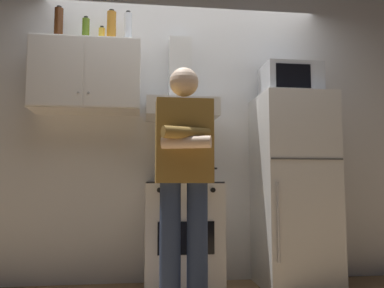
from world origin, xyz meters
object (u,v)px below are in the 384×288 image
microwave (290,81)px  bottle_vodka_clear (128,29)px  stove_oven (182,235)px  range_hood (181,97)px  upper_cabinet (87,77)px  bottle_rum_dark (59,25)px  bottle_olive_oil (86,30)px  bottle_liquor_amber (111,27)px  refrigerator (294,189)px  person_standing (184,175)px  cooking_pot (200,173)px  bottle_spice_jar (102,36)px

microwave → bottle_vodka_clear: size_ratio=1.61×
stove_oven → range_hood: size_ratio=1.17×
upper_cabinet → bottle_rum_dark: (-0.25, 0.02, 0.45)m
bottle_rum_dark → bottle_olive_oil: 0.24m
bottle_rum_dark → bottle_liquor_amber: bearing=-1.5°
refrigerator → person_standing: bearing=-148.8°
upper_cabinet → bottle_liquor_amber: size_ratio=2.98×
microwave → bottle_vodka_clear: bearing=175.4°
microwave → cooking_pot: size_ratio=1.73×
upper_cabinet → person_standing: bearing=-44.3°
person_standing → bottle_spice_jar: bearing=130.3°
bottle_vodka_clear → refrigerator: bearing=-5.3°
range_hood → bottle_spice_jar: (-0.69, 0.02, 0.52)m
upper_cabinet → refrigerator: (1.75, -0.12, -0.95)m
bottle_liquor_amber → bottle_spice_jar: bottle_liquor_amber is taller
bottle_rum_dark → bottle_vodka_clear: (0.59, -0.01, -0.01)m
stove_oven → person_standing: (-0.05, -0.61, 0.47)m
upper_cabinet → bottle_vodka_clear: size_ratio=3.02×
range_hood → microwave: 0.97m
bottle_rum_dark → bottle_vodka_clear: size_ratio=1.05×
range_hood → upper_cabinet: bearing=-179.9°
cooking_pot → bottle_rum_dark: 1.75m
bottle_rum_dark → cooking_pot: bearing=-12.5°
person_standing → cooking_pot: size_ratio=5.91×
range_hood → cooking_pot: (0.13, -0.25, -0.67)m
bottle_liquor_amber → microwave: bearing=-4.1°
person_standing → refrigerator: bearing=31.2°
stove_oven → bottle_olive_oil: bottle_olive_oil is taller
bottle_vodka_clear → bottle_rum_dark: bearing=178.9°
bottle_rum_dark → microwave: bearing=-3.5°
microwave → stove_oven: bearing=-178.8°
refrigerator → microwave: size_ratio=3.33×
range_hood → microwave: size_ratio=1.56×
person_standing → bottle_olive_oil: size_ratio=7.33×
refrigerator → bottle_rum_dark: 2.44m
stove_oven → bottle_olive_oil: (-0.82, 0.12, 1.72)m
refrigerator → stove_oven: bearing=-180.0°
person_standing → bottle_olive_oil: bottle_olive_oil is taller
range_hood → bottle_olive_oil: (-0.82, -0.01, 0.56)m
upper_cabinet → bottle_spice_jar: size_ratio=5.74×
bottle_rum_dark → bottle_olive_oil: bearing=-6.1°
microwave → bottle_olive_oil: bearing=176.8°
upper_cabinet → person_standing: size_ratio=0.55×
microwave → bottle_vodka_clear: 1.49m
microwave → upper_cabinet: bearing=176.5°
upper_cabinet → bottle_rum_dark: bearing=175.9°
bottle_olive_oil → bottle_rum_dark: bearing=173.9°
stove_oven → bottle_liquor_amber: bottle_liquor_amber is taller
refrigerator → bottle_liquor_amber: bottle_liquor_amber is taller
range_hood → person_standing: range_hood is taller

